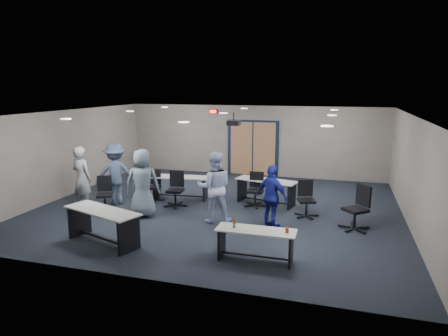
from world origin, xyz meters
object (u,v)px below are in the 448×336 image
(chair_back_c, at_px, (255,190))
(person_back, at_px, (116,174))
(table_front_left, at_px, (102,220))
(table_back_right, at_px, (266,187))
(table_front_right, at_px, (256,239))
(chair_loose_left, at_px, (105,194))
(chair_loose_right, at_px, (355,208))
(chair_back_a, at_px, (153,186))
(person_plaid, at_px, (143,183))
(chair_back_b, at_px, (175,189))
(person_lightblue, at_px, (214,187))
(person_gray, at_px, (82,179))
(table_back_left, at_px, (181,184))
(person_navy, at_px, (272,197))
(chair_back_d, at_px, (307,199))

(chair_back_c, distance_m, person_back, 4.12)
(table_front_left, relative_size, table_back_right, 1.06)
(table_front_right, distance_m, chair_loose_left, 5.16)
(person_back, bearing_deg, chair_loose_right, 147.82)
(person_back, bearing_deg, chair_back_a, -177.71)
(person_plaid, distance_m, person_back, 1.56)
(table_front_left, xyz_separation_m, table_back_right, (2.90, 4.01, -0.03))
(table_front_right, distance_m, chair_back_b, 4.19)
(chair_back_c, height_order, person_lightblue, person_lightblue)
(person_back, bearing_deg, person_gray, 29.08)
(table_back_left, height_order, person_navy, person_navy)
(chair_back_b, distance_m, chair_loose_left, 1.96)
(table_front_right, bearing_deg, chair_back_d, 76.01)
(chair_back_d, bearing_deg, person_lightblue, -172.12)
(chair_back_c, bearing_deg, chair_loose_left, -160.61)
(chair_back_a, height_order, person_plaid, person_plaid)
(table_front_left, xyz_separation_m, person_gray, (-1.87, 1.91, 0.39))
(table_back_right, xyz_separation_m, person_plaid, (-2.93, -2.07, 0.42))
(chair_back_d, height_order, person_back, person_back)
(chair_loose_right, bearing_deg, chair_back_b, -137.50)
(chair_back_a, relative_size, person_back, 0.51)
(table_front_left, xyz_separation_m, person_plaid, (-0.02, 1.94, 0.39))
(chair_loose_right, bearing_deg, person_plaid, -125.55)
(chair_loose_left, xyz_separation_m, person_navy, (4.74, -0.09, 0.31))
(table_back_left, bearing_deg, person_back, -153.82)
(chair_back_c, height_order, chair_back_d, chair_back_c)
(table_front_left, relative_size, person_lightblue, 1.09)
(chair_back_c, xyz_separation_m, chair_loose_right, (2.72, -1.20, 0.05))
(table_front_left, distance_m, person_navy, 3.98)
(table_back_right, distance_m, chair_loose_left, 4.63)
(chair_loose_left, height_order, person_plaid, person_plaid)
(table_back_left, bearing_deg, chair_back_d, -16.28)
(table_front_left, bearing_deg, chair_loose_right, 43.49)
(chair_loose_right, bearing_deg, chair_back_a, -139.82)
(person_back, bearing_deg, table_front_left, 86.15)
(person_plaid, distance_m, person_lightblue, 1.96)
(person_gray, distance_m, person_plaid, 1.84)
(table_front_right, xyz_separation_m, person_gray, (-5.29, 1.81, 0.47))
(table_front_left, relative_size, table_back_left, 1.12)
(chair_loose_right, relative_size, person_plaid, 0.60)
(chair_back_a, relative_size, person_plaid, 0.50)
(chair_back_a, bearing_deg, person_gray, -148.36)
(chair_loose_left, height_order, person_gray, person_gray)
(table_back_right, distance_m, chair_loose_right, 2.90)
(chair_back_d, height_order, person_lightblue, person_lightblue)
(chair_back_b, bearing_deg, person_lightblue, -38.69)
(chair_back_b, distance_m, person_back, 1.83)
(person_gray, relative_size, person_back, 1.01)
(chair_back_d, distance_m, person_plaid, 4.37)
(chair_back_a, height_order, chair_back_d, chair_back_d)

